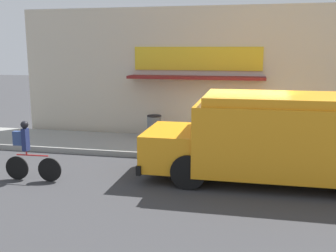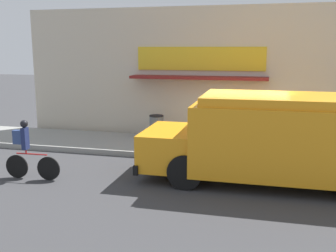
% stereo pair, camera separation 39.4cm
% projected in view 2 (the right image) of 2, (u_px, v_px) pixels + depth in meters
% --- Properties ---
extents(ground_plane, '(70.00, 70.00, 0.00)m').
position_uv_depth(ground_plane, '(240.00, 165.00, 11.54)').
color(ground_plane, '#38383A').
extents(sidewalk, '(28.00, 2.64, 0.18)m').
position_uv_depth(sidewalk, '(243.00, 151.00, 12.78)').
color(sidewalk, gray).
rests_on(sidewalk, ground_plane).
extents(storefront, '(17.05, 0.93, 4.85)m').
position_uv_depth(storefront, '(247.00, 75.00, 13.91)').
color(storefront, beige).
rests_on(storefront, ground_plane).
extents(school_bus, '(6.70, 2.87, 2.24)m').
position_uv_depth(school_bus, '(287.00, 138.00, 9.77)').
color(school_bus, orange).
rests_on(school_bus, ground_plane).
extents(cyclist, '(1.53, 0.20, 1.56)m').
position_uv_depth(cyclist, '(27.00, 151.00, 10.17)').
color(cyclist, black).
rests_on(cyclist, ground_plane).
extents(trash_bin, '(0.51, 0.51, 0.87)m').
position_uv_depth(trash_bin, '(156.00, 127.00, 13.97)').
color(trash_bin, slate).
rests_on(trash_bin, sidewalk).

